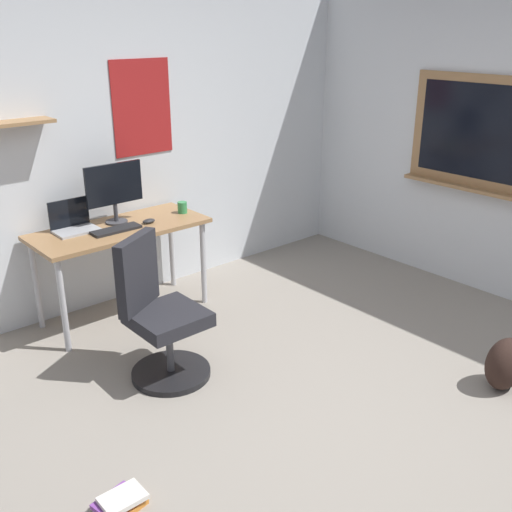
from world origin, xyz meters
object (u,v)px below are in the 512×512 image
(office_chair, at_px, (159,319))
(coffee_mug, at_px, (182,207))
(desk, at_px, (120,237))
(monitor_primary, at_px, (114,189))
(book_stack_on_floor, at_px, (121,502))
(keyboard, at_px, (116,230))
(backpack, at_px, (505,364))
(laptop, at_px, (73,224))
(computer_mouse, at_px, (149,221))

(office_chair, height_order, coffee_mug, office_chair)
(desk, distance_m, coffee_mug, 0.58)
(desk, relative_size, monitor_primary, 2.85)
(office_chair, bearing_deg, book_stack_on_floor, -132.39)
(keyboard, bearing_deg, backpack, -60.58)
(monitor_primary, distance_m, keyboard, 0.32)
(office_chair, relative_size, coffee_mug, 10.33)
(book_stack_on_floor, bearing_deg, laptop, 68.71)
(keyboard, bearing_deg, desk, 47.94)
(keyboard, height_order, coffee_mug, coffee_mug)
(laptop, bearing_deg, computer_mouse, -22.84)
(desk, xyz_separation_m, backpack, (1.30, -2.49, -0.48))
(desk, height_order, office_chair, office_chair)
(monitor_primary, height_order, backpack, monitor_primary)
(coffee_mug, distance_m, book_stack_on_floor, 2.51)
(computer_mouse, bearing_deg, monitor_primary, 137.28)
(keyboard, bearing_deg, book_stack_on_floor, -119.78)
(office_chair, relative_size, laptop, 3.06)
(office_chair, xyz_separation_m, keyboard, (0.19, 0.85, 0.34))
(monitor_primary, distance_m, book_stack_on_floor, 2.39)
(desk, height_order, computer_mouse, computer_mouse)
(keyboard, xyz_separation_m, backpack, (1.36, -2.42, -0.57))
(keyboard, bearing_deg, laptop, 137.04)
(desk, height_order, monitor_primary, monitor_primary)
(monitor_primary, distance_m, backpack, 2.99)
(desk, xyz_separation_m, book_stack_on_floor, (-1.05, -1.80, -0.62))
(laptop, relative_size, coffee_mug, 3.37)
(keyboard, bearing_deg, computer_mouse, 0.00)
(desk, distance_m, backpack, 2.85)
(office_chair, bearing_deg, monitor_primary, 74.11)
(keyboard, xyz_separation_m, coffee_mug, (0.63, 0.05, 0.04))
(backpack, height_order, book_stack_on_floor, backpack)
(keyboard, bearing_deg, office_chair, -102.64)
(monitor_primary, height_order, computer_mouse, monitor_primary)
(office_chair, height_order, keyboard, office_chair)
(laptop, height_order, backpack, laptop)
(office_chair, bearing_deg, computer_mouse, 61.10)
(desk, distance_m, keyboard, 0.14)
(computer_mouse, height_order, book_stack_on_floor, computer_mouse)
(coffee_mug, height_order, backpack, coffee_mug)
(computer_mouse, bearing_deg, keyboard, 180.00)
(coffee_mug, bearing_deg, monitor_primary, 167.49)
(monitor_primary, height_order, book_stack_on_floor, monitor_primary)
(keyboard, xyz_separation_m, book_stack_on_floor, (-0.99, -1.73, -0.71))
(laptop, distance_m, coffee_mug, 0.87)
(keyboard, height_order, backpack, keyboard)
(desk, distance_m, monitor_primary, 0.37)
(office_chair, distance_m, backpack, 2.22)
(computer_mouse, xyz_separation_m, book_stack_on_floor, (-1.27, -1.73, -0.72))
(monitor_primary, bearing_deg, coffee_mug, -12.51)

